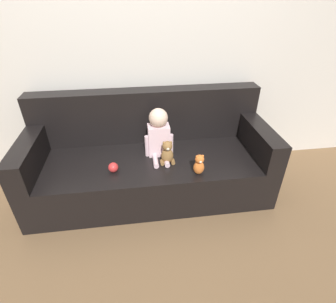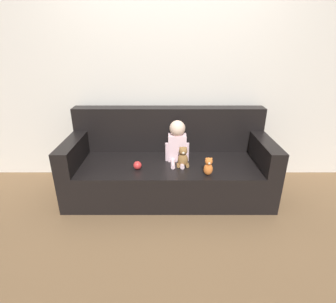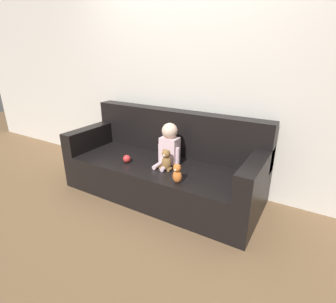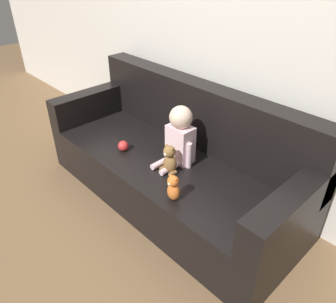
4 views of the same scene
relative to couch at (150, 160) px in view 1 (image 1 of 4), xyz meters
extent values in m
plane|color=brown|center=(0.00, -0.07, -0.31)|extent=(12.00, 12.00, 0.00)
cube|color=silver|center=(0.00, 0.45, 0.99)|extent=(8.00, 0.05, 2.60)
cube|color=black|center=(0.00, -0.07, -0.11)|extent=(2.19, 0.86, 0.40)
cube|color=black|center=(0.00, 0.27, 0.34)|extent=(2.19, 0.18, 0.52)
cube|color=black|center=(-1.01, -0.07, 0.22)|extent=(0.16, 0.86, 0.26)
cube|color=black|center=(1.01, -0.07, 0.22)|extent=(0.16, 0.86, 0.26)
cube|color=silver|center=(0.09, -0.03, 0.23)|extent=(0.19, 0.13, 0.29)
sphere|color=beige|center=(0.09, -0.03, 0.45)|extent=(0.17, 0.17, 0.17)
cylinder|color=silver|center=(0.04, -0.18, 0.11)|extent=(0.04, 0.17, 0.04)
cylinder|color=silver|center=(0.14, -0.18, 0.11)|extent=(0.04, 0.17, 0.04)
cylinder|color=silver|center=(-0.02, -0.05, 0.19)|extent=(0.04, 0.04, 0.20)
cylinder|color=silver|center=(0.20, -0.05, 0.19)|extent=(0.04, 0.04, 0.20)
ellipsoid|color=olive|center=(0.15, -0.19, 0.16)|extent=(0.11, 0.09, 0.14)
sphere|color=olive|center=(0.15, -0.19, 0.26)|extent=(0.09, 0.09, 0.09)
sphere|color=olive|center=(0.12, -0.19, 0.29)|extent=(0.02, 0.02, 0.02)
sphere|color=olive|center=(0.18, -0.19, 0.29)|extent=(0.02, 0.02, 0.02)
sphere|color=beige|center=(0.15, -0.23, 0.25)|extent=(0.03, 0.03, 0.03)
cylinder|color=olive|center=(0.10, -0.21, 0.10)|extent=(0.04, 0.06, 0.04)
cylinder|color=olive|center=(0.19, -0.21, 0.10)|extent=(0.04, 0.06, 0.04)
ellipsoid|color=orange|center=(0.38, -0.38, 0.15)|extent=(0.09, 0.07, 0.12)
sphere|color=orange|center=(0.38, -0.39, 0.23)|extent=(0.07, 0.07, 0.07)
sphere|color=orange|center=(0.36, -0.39, 0.26)|extent=(0.02, 0.02, 0.02)
sphere|color=orange|center=(0.41, -0.39, 0.26)|extent=(0.02, 0.02, 0.02)
sphere|color=beige|center=(0.38, -0.42, 0.23)|extent=(0.03, 0.03, 0.03)
sphere|color=red|center=(-0.32, -0.26, 0.13)|extent=(0.08, 0.08, 0.08)
camera|label=1|loc=(-0.11, -2.09, 1.42)|focal=28.00mm
camera|label=2|loc=(-0.01, -2.66, 1.31)|focal=28.00mm
camera|label=3|loc=(1.43, -2.30, 1.24)|focal=28.00mm
camera|label=4|loc=(1.55, -1.54, 1.48)|focal=35.00mm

